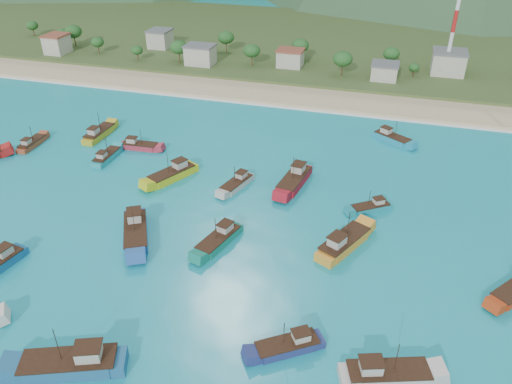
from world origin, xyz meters
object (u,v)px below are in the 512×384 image
(boat_0, at_px, (107,157))
(boat_9, at_px, (343,244))
(boat_4, at_px, (289,346))
(boat_6, at_px, (386,375))
(boat_15, at_px, (139,146))
(boat_25, at_px, (219,240))
(boat_16, at_px, (294,181))
(radio_tower, at_px, (457,10))
(boat_12, at_px, (173,175))
(boat_14, at_px, (99,134))
(boat_8, at_px, (237,184))
(boat_1, at_px, (371,208))
(boat_13, at_px, (32,144))
(boat_26, at_px, (392,139))
(boat_17, at_px, (136,232))
(boat_23, at_px, (72,365))

(boat_0, distance_m, boat_9, 59.42)
(boat_4, distance_m, boat_9, 24.82)
(boat_6, bearing_deg, boat_4, -113.83)
(boat_0, distance_m, boat_4, 67.51)
(boat_15, distance_m, boat_25, 42.99)
(boat_16, distance_m, boat_25, 25.00)
(radio_tower, height_order, boat_12, radio_tower)
(boat_14, xyz_separation_m, boat_16, (52.05, -9.49, 0.18))
(boat_12, height_order, boat_15, boat_12)
(boat_8, bearing_deg, boat_4, 133.74)
(radio_tower, xyz_separation_m, boat_15, (-71.47, -73.99, -20.91))
(boat_0, bearing_deg, boat_1, -4.15)
(boat_0, xyz_separation_m, boat_12, (18.16, -3.74, 0.28))
(boat_25, bearing_deg, boat_16, -92.91)
(radio_tower, relative_size, boat_8, 4.10)
(boat_14, bearing_deg, boat_4, -40.17)
(boat_9, height_order, boat_16, boat_16)
(boat_6, xyz_separation_m, boat_13, (-86.56, 44.66, -0.30))
(boat_15, height_order, boat_26, boat_26)
(boat_6, relative_size, boat_14, 1.10)
(boat_12, relative_size, boat_17, 0.91)
(boat_15, bearing_deg, radio_tower, 132.46)
(boat_4, distance_m, boat_15, 68.89)
(radio_tower, distance_m, boat_8, 97.21)
(boat_8, height_order, boat_13, boat_8)
(boat_8, height_order, boat_12, boat_12)
(boat_14, bearing_deg, boat_8, -17.79)
(boat_4, bearing_deg, boat_9, -43.49)
(boat_15, distance_m, boat_23, 64.30)
(boat_23, bearing_deg, boat_26, -45.24)
(boat_17, bearing_deg, boat_16, -160.33)
(radio_tower, height_order, boat_17, radio_tower)
(boat_26, bearing_deg, boat_8, -10.72)
(boat_13, distance_m, boat_23, 72.32)
(boat_4, height_order, boat_25, boat_25)
(boat_6, relative_size, boat_17, 0.92)
(boat_15, bearing_deg, boat_16, 77.48)
(boat_13, distance_m, boat_14, 15.80)
(boat_15, height_order, boat_17, boat_17)
(boat_15, xyz_separation_m, boat_26, (57.77, 21.07, 0.08))
(boat_4, distance_m, boat_25, 25.96)
(boat_4, bearing_deg, boat_8, -6.80)
(boat_14, relative_size, boat_23, 0.78)
(boat_17, distance_m, boat_25, 15.14)
(boat_8, distance_m, boat_12, 14.37)
(boat_1, bearing_deg, boat_16, 37.12)
(boat_6, xyz_separation_m, boat_8, (-33.01, 40.23, -0.25))
(boat_9, bearing_deg, boat_12, -174.18)
(boat_13, xyz_separation_m, boat_17, (41.64, -26.08, 0.44))
(boat_4, bearing_deg, boat_17, 27.45)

